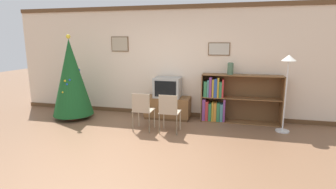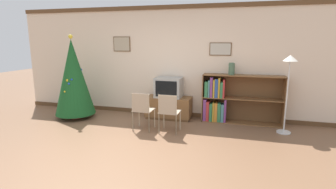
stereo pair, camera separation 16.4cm
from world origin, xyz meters
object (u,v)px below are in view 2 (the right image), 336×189
Objects in this scene: christmas_tree at (73,77)px; television at (169,87)px; folding_chair_left at (142,109)px; bookshelf at (227,100)px; vase at (232,69)px; folding_chair_right at (169,111)px; standing_lamp at (289,74)px; tv_console at (169,107)px.

television is (2.24, 0.55, -0.23)m from christmas_tree.
bookshelf is (1.66, 1.12, 0.04)m from folding_chair_left.
christmas_tree is 2.45× the size of folding_chair_left.
vase is at bearing 32.92° from folding_chair_left.
bookshelf is (1.37, 0.07, -0.25)m from television.
folding_chair_right is (2.52, -0.49, -0.53)m from christmas_tree.
vase is (1.45, 0.08, 0.48)m from television.
television is at bearing -176.93° from bookshelf.
bookshelf is 0.74m from vase.
christmas_tree is 2.08m from folding_chair_left.
christmas_tree is 3.75m from vase.
christmas_tree is 4.82m from standing_lamp.
christmas_tree reaches higher than tv_console.
standing_lamp is at bearing 16.16° from folding_chair_right.
vase reaches higher than folding_chair_left.
bookshelf is at bearing -175.16° from vase.
standing_lamp is (2.57, -0.38, 0.46)m from television.
television is at bearing -90.00° from tv_console.
christmas_tree is at bearing -170.21° from bookshelf.
folding_chair_right is at bearing -74.66° from television.
christmas_tree reaches higher than standing_lamp.
folding_chair_left and folding_chair_right have the same top height.
standing_lamp is (1.20, -0.45, 0.71)m from bookshelf.
standing_lamp reaches higher than television.
christmas_tree is 2.32m from television.
tv_console is at bearing -177.04° from bookshelf.
television is at bearing 105.34° from folding_chair_right.
folding_chair_right is 0.51× the size of standing_lamp.
folding_chair_left is (-0.29, -1.05, 0.21)m from tv_console.
television is at bearing 13.79° from christmas_tree.
vase is (1.45, 0.08, 0.98)m from tv_console.
folding_chair_left is 0.57m from folding_chair_right.
folding_chair_right reaches higher than tv_console.
bookshelf is at bearing 3.07° from television.
christmas_tree reaches higher than television.
television is 2.64m from standing_lamp.
standing_lamp is at bearing -20.75° from bookshelf.
folding_chair_right is 0.46× the size of bookshelf.
vase is 1.21m from standing_lamp.
folding_chair_left is 3.03m from standing_lamp.
tv_console is 1.10m from folding_chair_right.
folding_chair_left is at bearing -166.96° from standing_lamp.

